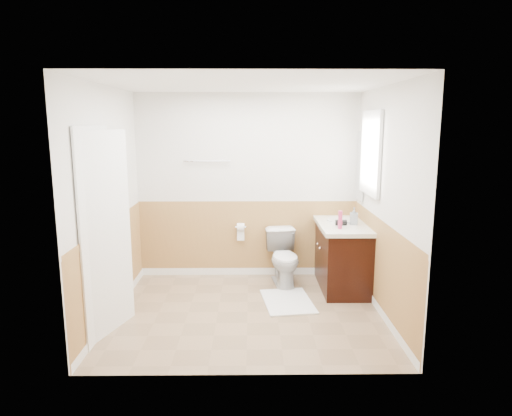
{
  "coord_description": "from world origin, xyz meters",
  "views": [
    {
      "loc": [
        0.04,
        -4.81,
        2.1
      ],
      "look_at": [
        0.1,
        0.25,
        1.15
      ],
      "focal_mm": 31.76,
      "sensor_mm": 36.0,
      "label": 1
    }
  ],
  "objects_px": {
    "bath_mat": "(288,301)",
    "soap_dispenser": "(354,216)",
    "vanity_cabinet": "(342,257)",
    "lotion_bottle": "(340,220)",
    "toilet": "(284,258)"
  },
  "relations": [
    {
      "from": "bath_mat",
      "to": "soap_dispenser",
      "type": "xyz_separation_m",
      "value": [
        0.86,
        0.45,
        0.95
      ]
    },
    {
      "from": "vanity_cabinet",
      "to": "lotion_bottle",
      "type": "distance_m",
      "value": 0.65
    },
    {
      "from": "bath_mat",
      "to": "soap_dispenser",
      "type": "bearing_deg",
      "value": 27.5
    },
    {
      "from": "vanity_cabinet",
      "to": "soap_dispenser",
      "type": "relative_size",
      "value": 5.15
    },
    {
      "from": "lotion_bottle",
      "to": "soap_dispenser",
      "type": "relative_size",
      "value": 1.03
    },
    {
      "from": "lotion_bottle",
      "to": "toilet",
      "type": "bearing_deg",
      "value": 146.04
    },
    {
      "from": "lotion_bottle",
      "to": "soap_dispenser",
      "type": "distance_m",
      "value": 0.33
    },
    {
      "from": "toilet",
      "to": "lotion_bottle",
      "type": "bearing_deg",
      "value": -41.4
    },
    {
      "from": "toilet",
      "to": "soap_dispenser",
      "type": "relative_size",
      "value": 3.34
    },
    {
      "from": "soap_dispenser",
      "to": "toilet",
      "type": "bearing_deg",
      "value": 167.87
    },
    {
      "from": "bath_mat",
      "to": "vanity_cabinet",
      "type": "xyz_separation_m",
      "value": [
        0.74,
        0.51,
        0.39
      ]
    },
    {
      "from": "bath_mat",
      "to": "vanity_cabinet",
      "type": "distance_m",
      "value": 0.98
    },
    {
      "from": "vanity_cabinet",
      "to": "lotion_bottle",
      "type": "relative_size",
      "value": 5.0
    },
    {
      "from": "lotion_bottle",
      "to": "soap_dispenser",
      "type": "bearing_deg",
      "value": 48.03
    },
    {
      "from": "soap_dispenser",
      "to": "lotion_bottle",
      "type": "bearing_deg",
      "value": -131.97
    }
  ]
}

